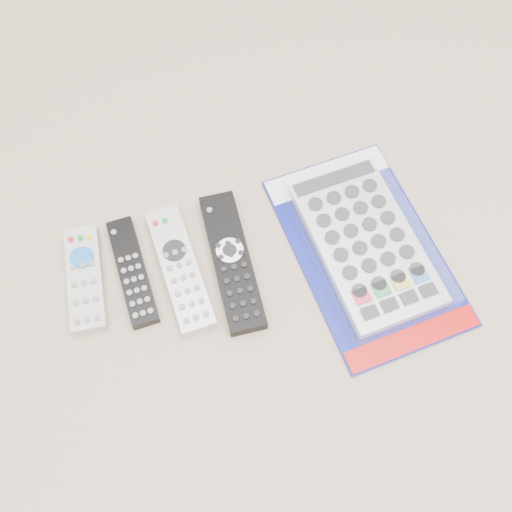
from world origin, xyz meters
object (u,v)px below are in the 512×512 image
object	(u,v)px
remote_small_grey	(86,279)
jumbo_remote_packaged	(366,243)
remote_silver_dvd	(180,268)
remote_large_black	(232,261)
remote_slim_black	(133,272)

from	to	relation	value
remote_small_grey	jumbo_remote_packaged	distance (m)	0.43
remote_silver_dvd	jumbo_remote_packaged	world-z (taller)	jumbo_remote_packaged
remote_large_black	remote_slim_black	bearing A→B (deg)	172.50
remote_silver_dvd	jumbo_remote_packaged	distance (m)	0.29
remote_small_grey	remote_silver_dvd	size ratio (longest dim) A/B	0.80
remote_small_grey	remote_large_black	distance (m)	0.22
jumbo_remote_packaged	remote_large_black	bearing A→B (deg)	166.51
remote_slim_black	remote_silver_dvd	distance (m)	0.07
remote_slim_black	remote_large_black	bearing A→B (deg)	-12.40
remote_slim_black	jumbo_remote_packaged	xyz separation A→B (m)	(0.35, -0.06, 0.01)
remote_slim_black	remote_large_black	distance (m)	0.15
remote_small_grey	jumbo_remote_packaged	size ratio (longest dim) A/B	0.47
remote_small_grey	jumbo_remote_packaged	xyz separation A→B (m)	(0.42, -0.06, 0.01)
remote_small_grey	remote_large_black	world-z (taller)	same
remote_large_black	jumbo_remote_packaged	world-z (taller)	jumbo_remote_packaged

